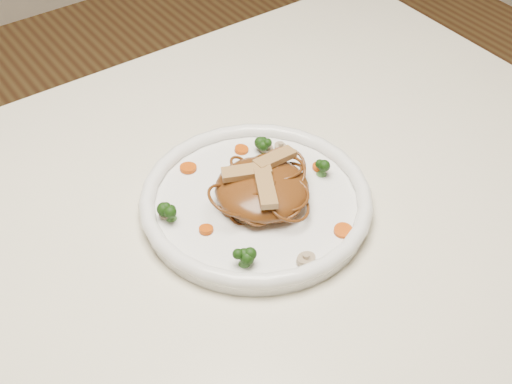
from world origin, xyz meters
TOP-DOWN VIEW (x-y plane):
  - table at (0.00, 0.00)m, footprint 1.20×0.80m
  - plate at (0.07, 0.00)m, footprint 0.31×0.31m
  - noodle_mound at (0.08, -0.00)m, footprint 0.13×0.13m
  - chicken_a at (0.11, 0.02)m, footprint 0.06×0.02m
  - chicken_b at (0.07, 0.02)m, footprint 0.06×0.04m
  - chicken_c at (0.07, -0.02)m, footprint 0.05×0.07m
  - broccoli_0 at (0.14, 0.07)m, footprint 0.03×0.03m
  - broccoli_1 at (-0.03, 0.03)m, footprint 0.03×0.03m
  - broccoli_2 at (0.00, -0.08)m, footprint 0.03×0.03m
  - broccoli_3 at (0.17, -0.01)m, footprint 0.04×0.04m
  - carrot_0 at (0.11, 0.09)m, footprint 0.02×0.02m
  - carrot_1 at (-0.01, -0.01)m, footprint 0.02×0.02m
  - carrot_2 at (0.18, 0.00)m, footprint 0.03×0.03m
  - carrot_3 at (0.03, 0.10)m, footprint 0.03×0.03m
  - carrot_4 at (0.13, -0.10)m, footprint 0.03×0.03m
  - mushroom_0 at (0.06, -0.11)m, footprint 0.03×0.03m
  - mushroom_1 at (0.16, 0.06)m, footprint 0.02×0.02m
  - mushroom_2 at (-0.03, 0.04)m, footprint 0.03×0.03m
  - mushroom_3 at (0.14, 0.08)m, footprint 0.03×0.03m

SIDE VIEW (x-z plane):
  - table at x=0.00m, z-range 0.28..1.03m
  - plate at x=0.07m, z-range 0.75..0.77m
  - carrot_0 at x=0.11m, z-range 0.77..0.77m
  - carrot_1 at x=-0.01m, z-range 0.77..0.77m
  - carrot_2 at x=0.18m, z-range 0.77..0.77m
  - carrot_3 at x=0.03m, z-range 0.77..0.77m
  - carrot_4 at x=0.13m, z-range 0.77..0.77m
  - mushroom_0 at x=0.06m, z-range 0.77..0.77m
  - mushroom_1 at x=0.16m, z-range 0.77..0.77m
  - mushroom_2 at x=-0.03m, z-range 0.77..0.77m
  - mushroom_3 at x=0.14m, z-range 0.77..0.77m
  - broccoli_0 at x=0.14m, z-range 0.77..0.79m
  - broccoli_2 at x=0.00m, z-range 0.77..0.79m
  - broccoli_1 at x=-0.03m, z-range 0.77..0.80m
  - broccoli_3 at x=0.17m, z-range 0.77..0.80m
  - noodle_mound at x=0.08m, z-range 0.76..0.80m
  - chicken_a at x=0.11m, z-range 0.80..0.81m
  - chicken_b at x=0.07m, z-range 0.80..0.81m
  - chicken_c at x=0.07m, z-range 0.80..0.81m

